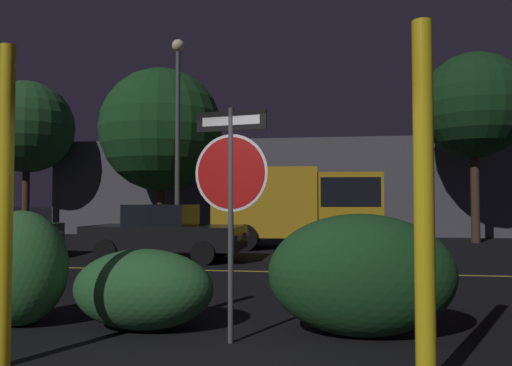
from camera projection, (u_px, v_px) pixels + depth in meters
The scene contains 14 objects.
road_center_stripe at pixel (276, 272), 10.96m from camera, with size 38.08×0.12×0.01m, color gold.
stop_sign at pixel (231, 177), 5.51m from camera, with size 0.85×0.18×2.58m.
yellow_pole_left at pixel (5, 204), 4.73m from camera, with size 0.14×0.14×3.05m, color yellow.
yellow_pole_right at pixel (424, 205), 4.04m from camera, with size 0.16×0.16×3.03m, color yellow.
hedge_bush_1 at pixel (20, 268), 6.23m from camera, with size 1.20×0.97×1.43m, color #2D6633.
hedge_bush_2 at pixel (143, 289), 6.04m from camera, with size 1.73×1.08×0.97m, color #285B2D.
hedge_bush_3 at pixel (361, 275), 5.73m from camera, with size 2.14×1.10×1.40m, color #19421E.
passing_car_2 at pixel (165, 233), 13.24m from camera, with size 4.18×2.07×1.47m.
delivery_truck at pixel (300, 203), 16.72m from camera, with size 5.57×2.79×2.65m.
street_lamp at pixel (178, 116), 16.69m from camera, with size 0.43×0.43×7.01m.
tree_0 at pixel (27, 127), 22.83m from camera, with size 4.20×4.20×7.07m.
tree_1 at pixel (474, 106), 18.90m from camera, with size 4.00×4.00×7.19m.
tree_2 at pixel (161, 130), 21.16m from camera, with size 5.19×5.19×7.19m.
building_backdrop at pixel (314, 188), 24.33m from camera, with size 25.04×4.07×4.44m, color #4C4C56.
Camera 1 is at (1.09, -4.10, 1.54)m, focal length 35.00 mm.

